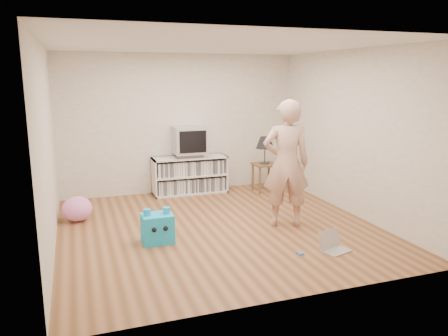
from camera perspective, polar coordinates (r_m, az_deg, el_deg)
name	(u,v)px	position (r m, az deg, el deg)	size (l,w,h in m)	color
ground	(218,227)	(6.50, -0.77, -7.73)	(4.50, 4.50, 0.00)	brown
walls	(218,140)	(6.19, -0.80, 3.68)	(4.52, 4.52, 2.60)	beige
ceiling	(218,45)	(6.14, -0.84, 15.79)	(4.50, 4.50, 0.01)	white
media_unit	(190,175)	(8.31, -4.50, -0.88)	(1.40, 0.45, 0.70)	white
dvd_deck	(190,155)	(8.22, -4.52, 1.71)	(0.45, 0.35, 0.07)	gray
crt_tv	(189,140)	(8.17, -4.55, 3.67)	(0.60, 0.53, 0.50)	#A8A8AD
side_table	(264,170)	(8.39, 5.31, -0.31)	(0.42, 0.42, 0.55)	brown
table_lamp	(265,143)	(8.30, 5.38, 3.24)	(0.34, 0.34, 0.52)	#333333
person	(286,164)	(6.41, 8.12, 0.55)	(0.68, 0.45, 1.87)	#D9A894
laptop	(333,245)	(5.84, 14.01, -9.73)	(0.42, 0.37, 0.24)	silver
playing_cards	(300,253)	(5.65, 9.89, -10.93)	(0.07, 0.09, 0.02)	#4A6BC7
plush_blue	(157,228)	(5.95, -8.68, -7.72)	(0.41, 0.36, 0.47)	#15AFF6
plush_pink	(77,209)	(7.09, -18.62, -5.07)	(0.45, 0.45, 0.38)	#FF87D9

